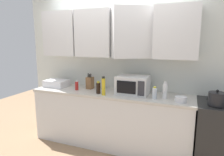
# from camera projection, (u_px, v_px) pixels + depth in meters

# --- Properties ---
(wall_back_with_cabinets) EXTENTS (3.45, 0.59, 2.60)m
(wall_back_with_cabinets) POSITION_uv_depth(u_px,v_px,m) (115.00, 49.00, 3.27)
(wall_back_with_cabinets) COLOR silver
(wall_back_with_cabinets) RESTS_ON ground_plane
(counter_run) EXTENTS (2.58, 0.63, 0.90)m
(counter_run) POSITION_uv_depth(u_px,v_px,m) (110.00, 118.00, 3.27)
(counter_run) COLOR silver
(counter_run) RESTS_ON ground_plane
(kettle) EXTENTS (0.20, 0.20, 0.20)m
(kettle) POSITION_uv_depth(u_px,v_px,m) (217.00, 99.00, 2.48)
(kettle) COLOR black
(kettle) RESTS_ON stove_range
(microwave) EXTENTS (0.48, 0.37, 0.28)m
(microwave) POSITION_uv_depth(u_px,v_px,m) (133.00, 85.00, 3.04)
(microwave) COLOR silver
(microwave) RESTS_ON counter_run
(dish_rack) EXTENTS (0.38, 0.30, 0.12)m
(dish_rack) POSITION_uv_depth(u_px,v_px,m) (57.00, 83.00, 3.54)
(dish_rack) COLOR silver
(dish_rack) RESTS_ON counter_run
(knife_block) EXTENTS (0.10, 0.12, 0.27)m
(knife_block) POSITION_uv_depth(u_px,v_px,m) (90.00, 83.00, 3.38)
(knife_block) COLOR brown
(knife_block) RESTS_ON counter_run
(bottle_white_jar) EXTENTS (0.07, 0.07, 0.24)m
(bottle_white_jar) POSITION_uv_depth(u_px,v_px,m) (165.00, 91.00, 2.81)
(bottle_white_jar) COLOR white
(bottle_white_jar) RESTS_ON counter_run
(bottle_yellow_mustard) EXTENTS (0.06, 0.06, 0.29)m
(bottle_yellow_mustard) POSITION_uv_depth(u_px,v_px,m) (103.00, 86.00, 2.98)
(bottle_yellow_mustard) COLOR gold
(bottle_yellow_mustard) RESTS_ON counter_run
(bottle_red_sauce) EXTENTS (0.05, 0.05, 0.16)m
(bottle_red_sauce) POSITION_uv_depth(u_px,v_px,m) (77.00, 85.00, 3.31)
(bottle_red_sauce) COLOR red
(bottle_red_sauce) RESTS_ON counter_run
(bottle_soy_dark) EXTENTS (0.07, 0.07, 0.19)m
(bottle_soy_dark) POSITION_uv_depth(u_px,v_px,m) (98.00, 88.00, 3.08)
(bottle_soy_dark) COLOR black
(bottle_soy_dark) RESTS_ON counter_run
(bottle_clear_tall) EXTENTS (0.06, 0.06, 0.17)m
(bottle_clear_tall) POSITION_uv_depth(u_px,v_px,m) (155.00, 93.00, 2.79)
(bottle_clear_tall) COLOR silver
(bottle_clear_tall) RESTS_ON counter_run
(bowl_ceramic_small) EXTENTS (0.15, 0.15, 0.07)m
(bowl_ceramic_small) POSITION_uv_depth(u_px,v_px,m) (181.00, 99.00, 2.66)
(bowl_ceramic_small) COLOR silver
(bowl_ceramic_small) RESTS_ON counter_run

